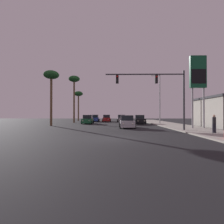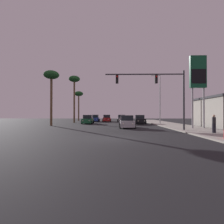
# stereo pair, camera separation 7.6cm
# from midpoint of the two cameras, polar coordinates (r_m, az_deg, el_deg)

# --- Properties ---
(ground_plane) EXTENTS (120.00, 120.00, 0.00)m
(ground_plane) POSITION_cam_midpoint_polar(r_m,az_deg,el_deg) (13.49, 0.19, -8.55)
(ground_plane) COLOR black
(sidewalk_right) EXTENTS (5.00, 60.00, 0.12)m
(sidewalk_right) POSITION_cam_midpoint_polar(r_m,az_deg,el_deg) (25.22, 22.67, -4.69)
(sidewalk_right) COLOR #9E998E
(sidewalk_right) RESTS_ON ground
(car_red) EXTENTS (2.04, 4.33, 1.68)m
(car_red) POSITION_cam_midpoint_polar(r_m,az_deg,el_deg) (42.76, -1.82, -2.13)
(car_red) COLOR maroon
(car_red) RESTS_ON ground
(car_black) EXTENTS (2.04, 4.33, 1.68)m
(car_black) POSITION_cam_midpoint_polar(r_m,az_deg,el_deg) (33.31, 8.88, -2.54)
(car_black) COLOR black
(car_black) RESTS_ON ground
(car_silver) EXTENTS (2.04, 4.31, 1.68)m
(car_silver) POSITION_cam_midpoint_polar(r_m,az_deg,el_deg) (23.65, 4.79, -3.31)
(car_silver) COLOR #B7B7BC
(car_silver) RESTS_ON ground
(car_blue) EXTENTS (2.04, 4.33, 1.68)m
(car_blue) POSITION_cam_midpoint_polar(r_m,az_deg,el_deg) (42.77, -5.66, -2.13)
(car_blue) COLOR navy
(car_blue) RESTS_ON ground
(car_green) EXTENTS (2.04, 4.32, 1.68)m
(car_green) POSITION_cam_midpoint_polar(r_m,az_deg,el_deg) (33.84, -8.00, -2.51)
(car_green) COLOR #195933
(car_green) RESTS_ON ground
(car_grey) EXTENTS (2.04, 4.33, 1.68)m
(car_grey) POSITION_cam_midpoint_polar(r_m,az_deg,el_deg) (42.09, 2.98, -2.16)
(car_grey) COLOR slate
(car_grey) RESTS_ON ground
(traffic_light_mast) EXTENTS (8.68, 0.36, 6.50)m
(traffic_light_mast) POSITION_cam_midpoint_polar(r_m,az_deg,el_deg) (20.00, 15.41, 7.82)
(traffic_light_mast) COLOR #38383D
(traffic_light_mast) RESTS_ON sidewalk_right
(street_lamp) EXTENTS (1.74, 0.24, 9.00)m
(street_lamp) POSITION_cam_midpoint_polar(r_m,az_deg,el_deg) (33.32, 15.07, 4.98)
(street_lamp) COLOR #99999E
(street_lamp) RESTS_ON sidewalk_right
(gas_station_sign) EXTENTS (2.00, 0.42, 9.00)m
(gas_station_sign) POSITION_cam_midpoint_polar(r_m,az_deg,el_deg) (24.63, 26.18, 10.56)
(gas_station_sign) COLOR #99999E
(gas_station_sign) RESTS_ON sidewalk_right
(pedestrian_on_sidewalk) EXTENTS (0.34, 0.32, 1.67)m
(pedestrian_on_sidewalk) POSITION_cam_midpoint_polar(r_m,az_deg,el_deg) (18.64, 30.28, -3.08)
(pedestrian_on_sidewalk) COLOR #23232D
(pedestrian_on_sidewalk) RESTS_ON sidewalk_right
(palm_tree_far) EXTENTS (2.40, 2.40, 8.08)m
(palm_tree_far) POSITION_cam_midpoint_polar(r_m,az_deg,el_deg) (48.65, -10.95, 5.41)
(palm_tree_far) COLOR brown
(palm_tree_far) RESTS_ON ground
(palm_tree_near) EXTENTS (2.40, 2.40, 8.74)m
(palm_tree_near) POSITION_cam_midpoint_polar(r_m,az_deg,el_deg) (29.70, -19.28, 10.50)
(palm_tree_near) COLOR brown
(palm_tree_near) RESTS_ON ground
(palm_tree_mid) EXTENTS (2.40, 2.40, 10.11)m
(palm_tree_mid) POSITION_cam_midpoint_polar(r_m,az_deg,el_deg) (38.99, -12.32, 9.59)
(palm_tree_mid) COLOR brown
(palm_tree_mid) RESTS_ON ground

